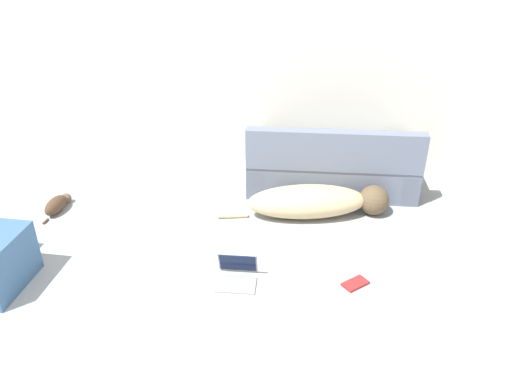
% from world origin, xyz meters
% --- Properties ---
extents(ground_plane, '(20.00, 20.00, 0.00)m').
position_xyz_m(ground_plane, '(0.00, 0.00, 0.00)').
color(ground_plane, '#999EA3').
extents(wall_back, '(7.26, 0.06, 2.54)m').
position_xyz_m(wall_back, '(0.00, 3.47, 1.27)').
color(wall_back, silver).
rests_on(wall_back, ground_plane).
extents(couch, '(1.91, 1.00, 0.81)m').
position_xyz_m(couch, '(1.06, 2.79, 0.25)').
color(couch, slate).
rests_on(couch, ground_plane).
extents(dog, '(1.77, 0.70, 0.33)m').
position_xyz_m(dog, '(0.94, 2.13, 0.16)').
color(dog, tan).
rests_on(dog, ground_plane).
extents(cat, '(0.16, 0.51, 0.16)m').
position_xyz_m(cat, '(-1.75, 1.78, 0.08)').
color(cat, '#473323').
rests_on(cat, ground_plane).
extents(laptop_open, '(0.36, 0.34, 0.23)m').
position_xyz_m(laptop_open, '(0.34, 0.96, 0.08)').
color(laptop_open, gray).
rests_on(laptop_open, ground_plane).
extents(book_red, '(0.24, 0.24, 0.02)m').
position_xyz_m(book_red, '(1.33, 1.04, 0.01)').
color(book_red, maroon).
rests_on(book_red, ground_plane).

